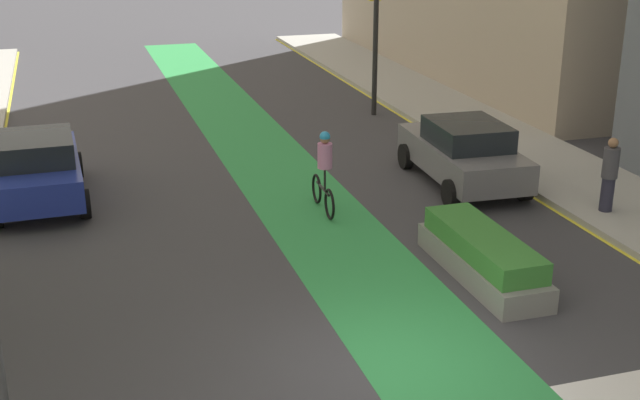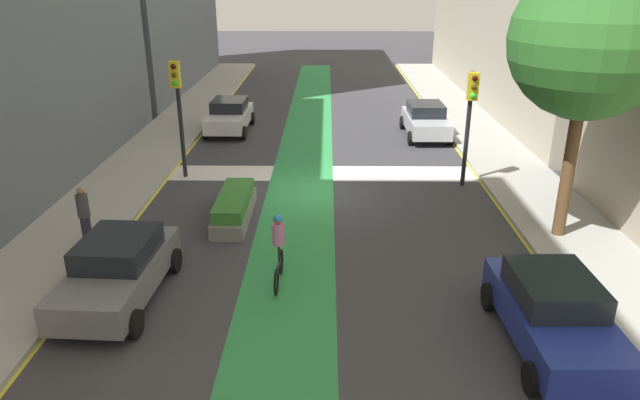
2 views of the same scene
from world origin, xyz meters
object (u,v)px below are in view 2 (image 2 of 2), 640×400
cyclist_in_lane (278,248)px  median_planter (234,207)px  pedestrian_sidewalk_right_a (84,214)px  car_blue_left_far (553,312)px  traffic_signal_near_left (470,108)px  street_tree_near (590,41)px  car_silver_left_near (426,120)px  traffic_signal_near_right (178,98)px  car_grey_right_far (118,269)px  car_white_right_near (229,115)px

cyclist_in_lane → median_planter: cyclist_in_lane is taller
pedestrian_sidewalk_right_a → car_blue_left_far: bearing=158.1°
traffic_signal_near_left → street_tree_near: street_tree_near is taller
car_silver_left_near → traffic_signal_near_right: bearing=30.9°
car_grey_right_far → cyclist_in_lane: size_ratio=2.31×
traffic_signal_near_left → median_planter: size_ratio=1.21×
car_blue_left_far → cyclist_in_lane: bearing=-23.6°
pedestrian_sidewalk_right_a → car_grey_right_far: bearing=123.6°
car_white_right_near → car_blue_left_far: (-9.57, 17.52, 0.00)m
car_blue_left_far → street_tree_near: 7.54m
traffic_signal_near_right → car_grey_right_far: (-0.51, 8.85, -2.30)m
cyclist_in_lane → pedestrian_sidewalk_right_a: (5.73, -2.09, 0.01)m
car_white_right_near → car_silver_left_near: 9.58m
car_blue_left_far → car_grey_right_far: bearing=-10.1°
traffic_signal_near_left → car_grey_right_far: (10.04, 8.04, -2.13)m
street_tree_near → traffic_signal_near_left: bearing=-67.8°
traffic_signal_near_left → car_white_right_near: bearing=-38.0°
traffic_signal_near_right → median_planter: (-2.53, 3.97, -2.70)m
traffic_signal_near_right → car_white_right_near: bearing=-95.5°
cyclist_in_lane → street_tree_near: 9.77m
traffic_signal_near_right → car_blue_left_far: 14.91m
street_tree_near → car_white_right_near: bearing=-46.2°
car_white_right_near → cyclist_in_lane: size_ratio=2.28×
cyclist_in_lane → car_silver_left_near: bearing=-112.8°
car_grey_right_far → median_planter: size_ratio=1.24×
traffic_signal_near_left → car_grey_right_far: 13.04m
car_white_right_near → car_blue_left_far: size_ratio=1.00×
traffic_signal_near_right → car_blue_left_far: size_ratio=1.05×
median_planter → cyclist_in_lane: bearing=113.6°
car_grey_right_far → cyclist_in_lane: bearing=-167.1°
car_grey_right_far → car_silver_left_near: bearing=-123.0°
street_tree_near → pedestrian_sidewalk_right_a: bearing=2.5°
cyclist_in_lane → street_tree_near: bearing=-161.6°
car_white_right_near → median_planter: 11.07m
car_grey_right_far → car_white_right_near: (-0.16, -15.78, 0.00)m
car_grey_right_far → traffic_signal_near_right: bearing=-86.7°
car_grey_right_far → pedestrian_sidewalk_right_a: 3.54m
traffic_signal_near_right → cyclist_in_lane: bearing=118.2°
traffic_signal_near_right → car_silver_left_near: bearing=-149.1°
car_silver_left_near → median_planter: car_silver_left_near is taller
car_white_right_near → median_planter: bearing=99.7°
car_blue_left_far → car_white_right_near: bearing=-61.4°
traffic_signal_near_left → car_grey_right_far: traffic_signal_near_left is taller
traffic_signal_near_left → pedestrian_sidewalk_right_a: 13.18m
street_tree_near → median_planter: bearing=-7.7°
car_silver_left_near → street_tree_near: 12.61m
traffic_signal_near_right → car_silver_left_near: (-10.21, -6.11, -2.30)m
car_grey_right_far → traffic_signal_near_left: bearing=-141.3°
car_blue_left_far → pedestrian_sidewalk_right_a: pedestrian_sidewalk_right_a is taller
car_grey_right_far → median_planter: (-2.02, -4.88, -0.40)m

